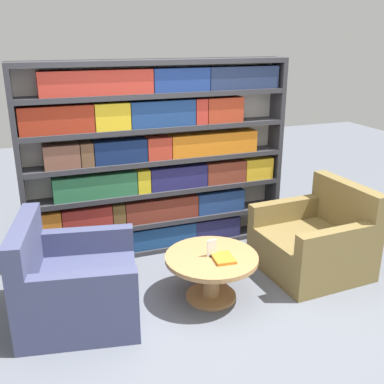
{
  "coord_description": "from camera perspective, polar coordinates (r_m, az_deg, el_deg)",
  "views": [
    {
      "loc": [
        -1.25,
        -2.91,
        2.23
      ],
      "look_at": [
        0.13,
        0.79,
        0.84
      ],
      "focal_mm": 42.0,
      "sensor_mm": 36.0,
      "label": 1
    }
  ],
  "objects": [
    {
      "name": "ground_plane",
      "position": [
        3.88,
        2.41,
        -15.83
      ],
      "size": [
        14.0,
        14.0,
        0.0
      ],
      "primitive_type": "plane",
      "color": "slate"
    },
    {
      "name": "bookshelf",
      "position": [
        4.69,
        -4.66,
        4.07
      ],
      "size": [
        2.77,
        0.3,
        2.01
      ],
      "color": "silver",
      "rests_on": "ground_plane"
    },
    {
      "name": "armchair_left",
      "position": [
        3.88,
        -14.76,
        -11.47
      ],
      "size": [
        1.08,
        1.07,
        0.87
      ],
      "rotation": [
        0.0,
        0.0,
        1.38
      ],
      "color": "#42476B",
      "rests_on": "ground_plane"
    },
    {
      "name": "armchair_right",
      "position": [
        4.63,
        15.38,
        -6.25
      ],
      "size": [
        0.97,
        0.96,
        0.87
      ],
      "rotation": [
        0.0,
        0.0,
        -1.52
      ],
      "color": "olive",
      "rests_on": "ground_plane"
    },
    {
      "name": "coffee_table",
      "position": [
        4.0,
        2.48,
        -9.59
      ],
      "size": [
        0.82,
        0.82,
        0.42
      ],
      "color": "#AD7F4C",
      "rests_on": "ground_plane"
    },
    {
      "name": "table_sign",
      "position": [
        3.91,
        2.51,
        -7.25
      ],
      "size": [
        0.09,
        0.06,
        0.15
      ],
      "color": "black",
      "rests_on": "coffee_table"
    },
    {
      "name": "stray_book",
      "position": [
        3.88,
        4.0,
        -8.38
      ],
      "size": [
        0.19,
        0.24,
        0.03
      ],
      "color": "orange",
      "rests_on": "coffee_table"
    }
  ]
}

